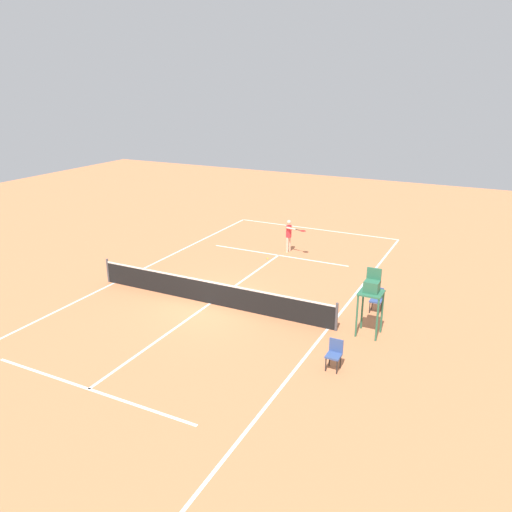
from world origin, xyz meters
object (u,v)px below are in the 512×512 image
Objects in this scene: courtside_chair_mid at (377,299)px; player_serving at (289,233)px; umpire_chair at (371,292)px; tennis_ball at (267,258)px; courtside_chair_near at (334,353)px.

player_serving is at bearing -41.67° from courtside_chair_mid.
umpire_chair reaches higher than player_serving.
umpire_chair reaches higher than courtside_chair_mid.
player_serving is 25.11× the size of tennis_ball.
tennis_ball is 7.33m from courtside_chair_mid.
tennis_ball is 10.40m from courtside_chair_near.
umpire_chair reaches higher than courtside_chair_near.
courtside_chair_near is at bearing 82.27° from umpire_chair.
tennis_ball is 8.79m from umpire_chair.
courtside_chair_near is 1.00× the size of courtside_chair_mid.
tennis_ball is 0.03× the size of umpire_chair.
tennis_ball is 0.07× the size of courtside_chair_near.
umpire_chair is (-6.04, 7.15, 0.59)m from player_serving.
tennis_ball is at bearing -7.53° from player_serving.
courtside_chair_near is at bearing 126.66° from tennis_ball.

